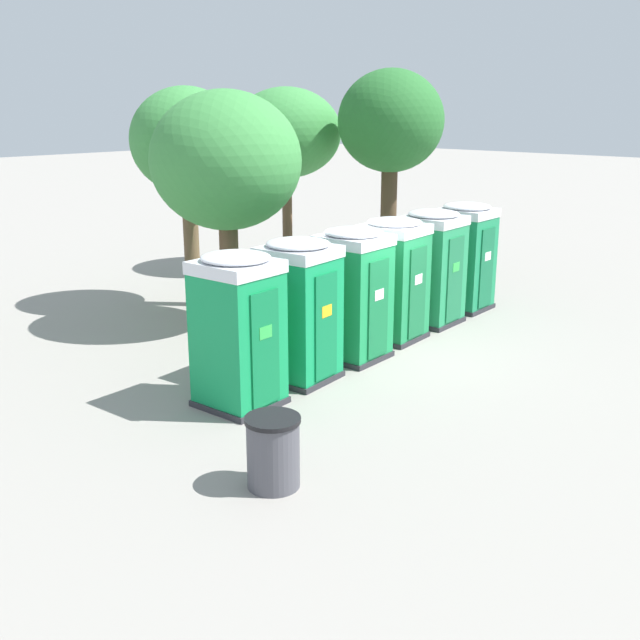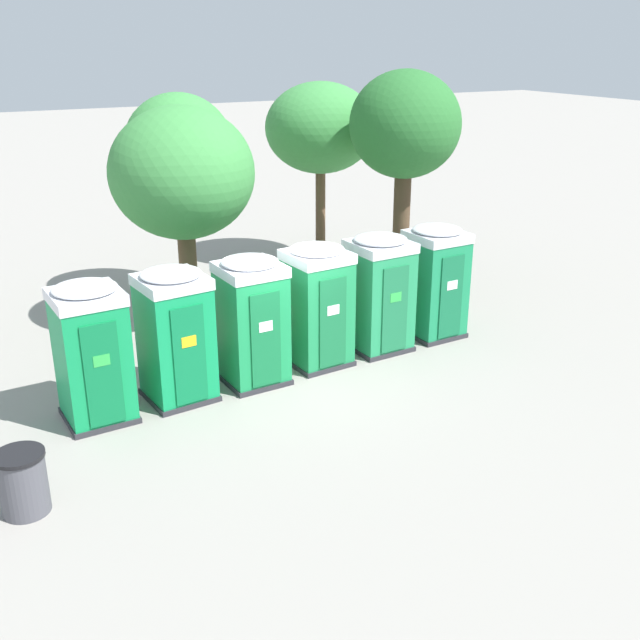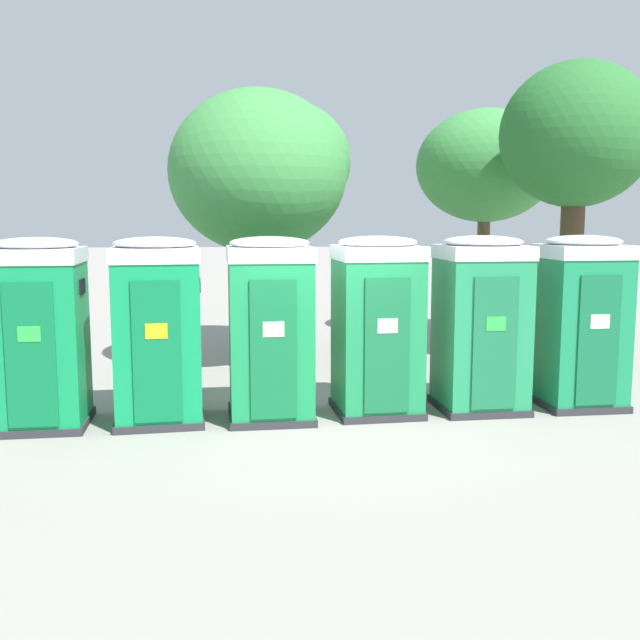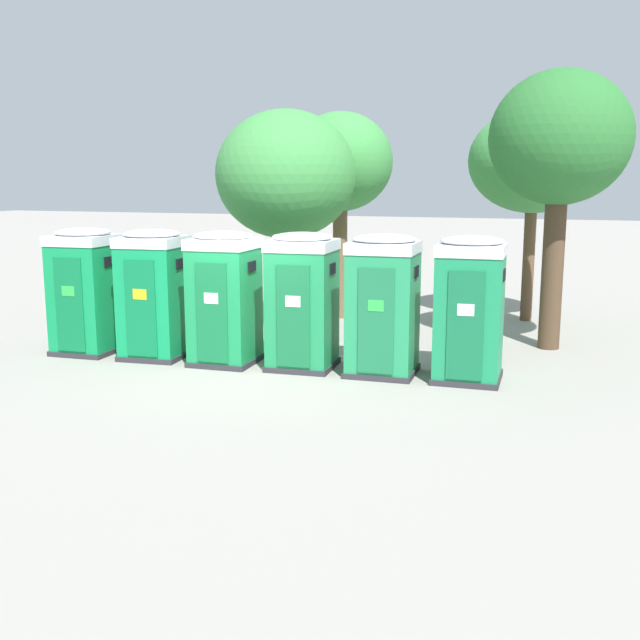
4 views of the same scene
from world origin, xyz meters
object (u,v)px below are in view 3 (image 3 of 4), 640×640
at_px(street_tree_2, 486,167).
at_px(portapotty_2, 270,328).
at_px(portapotty_3, 377,325).
at_px(street_tree_3, 258,173).
at_px(portapotty_4, 481,323).
at_px(portapotty_1, 157,330).
at_px(portapotty_0, 40,332).
at_px(portapotty_5, 580,321).
at_px(street_tree_1, 288,164).
at_px(street_tree_0, 576,139).

bearing_deg(street_tree_2, portapotty_2, -126.92).
bearing_deg(portapotty_3, street_tree_3, 117.50).
bearing_deg(portapotty_4, portapotty_2, -175.16).
height_order(portapotty_4, street_tree_3, street_tree_3).
bearing_deg(portapotty_3, portapotty_1, -175.81).
distance_m(portapotty_0, street_tree_3, 5.11).
xyz_separation_m(portapotty_3, portapotty_4, (1.53, 0.07, -0.00)).
distance_m(portapotty_2, portapotty_5, 4.59).
distance_m(portapotty_5, street_tree_1, 7.03).
relative_size(portapotty_3, portapotty_5, 1.00).
height_order(portapotty_2, portapotty_4, same).
bearing_deg(portapotty_0, portapotty_3, 4.18).
xyz_separation_m(portapotty_1, portapotty_3, (3.05, 0.22, -0.00)).
bearing_deg(portapotty_2, street_tree_3, 92.38).
relative_size(portapotty_3, street_tree_2, 0.49).
height_order(portapotty_1, portapotty_3, same).
bearing_deg(portapotty_3, street_tree_0, 38.23).
bearing_deg(portapotty_1, street_tree_0, 26.03).
bearing_deg(portapotty_3, portapotty_2, -172.96).
bearing_deg(street_tree_3, portapotty_0, -129.61).
distance_m(portapotty_1, street_tree_3, 4.34).
bearing_deg(portapotty_3, portapotty_5, 3.18).
xyz_separation_m(portapotty_3, street_tree_3, (-1.66, 3.19, 2.28)).
xyz_separation_m(street_tree_1, street_tree_3, (-0.61, -2.06, -0.30)).
xyz_separation_m(portapotty_0, portapotty_4, (6.10, 0.40, -0.00)).
relative_size(street_tree_1, street_tree_3, 1.02).
bearing_deg(portapotty_5, street_tree_2, 86.07).
distance_m(portapotty_1, portapotty_4, 4.59).
xyz_separation_m(portapotty_3, portapotty_5, (3.05, 0.17, 0.00)).
xyz_separation_m(street_tree_1, street_tree_2, (4.54, 1.23, 0.05)).
xyz_separation_m(portapotty_2, portapotty_4, (3.05, 0.26, -0.00)).
bearing_deg(street_tree_1, street_tree_2, 15.14).
bearing_deg(street_tree_3, portapotty_5, -32.64).
bearing_deg(street_tree_0, portapotty_4, -129.63).
height_order(portapotty_3, street_tree_1, street_tree_1).
bearing_deg(portapotty_4, portapotty_0, -176.21).
xyz_separation_m(street_tree_0, street_tree_3, (-5.89, -0.14, -0.66)).
xyz_separation_m(street_tree_2, street_tree_3, (-5.15, -3.29, -0.36)).
xyz_separation_m(portapotty_0, street_tree_0, (8.81, 3.67, 2.95)).
distance_m(portapotty_1, portapotty_2, 1.53).
relative_size(portapotty_2, portapotty_3, 1.00).
bearing_deg(portapotty_0, street_tree_0, 22.61).
relative_size(portapotty_1, street_tree_0, 0.45).
bearing_deg(portapotty_5, portapotty_1, -176.32).
relative_size(street_tree_1, street_tree_2, 0.99).
xyz_separation_m(portapotty_4, street_tree_1, (-2.58, 5.18, 2.59)).
bearing_deg(street_tree_2, street_tree_1, -164.86).
height_order(portapotty_1, street_tree_1, street_tree_1).
bearing_deg(portapotty_4, portapotty_1, -176.33).
distance_m(portapotty_0, portapotty_2, 3.06).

